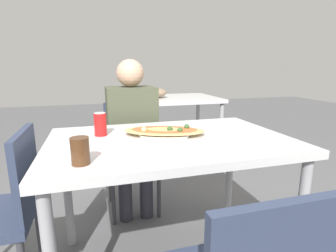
# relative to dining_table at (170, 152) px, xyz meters

# --- Properties ---
(dining_table) EXTENTS (1.24, 0.81, 0.77)m
(dining_table) POSITION_rel_dining_table_xyz_m (0.00, 0.00, 0.00)
(dining_table) COLOR silver
(dining_table) RESTS_ON ground_plane
(chair_far_seated) EXTENTS (0.40, 0.40, 0.85)m
(chair_far_seated) POSITION_rel_dining_table_xyz_m (-0.11, 0.73, -0.19)
(chair_far_seated) COLOR #2D3851
(chair_far_seated) RESTS_ON ground_plane
(chair_side_left) EXTENTS (0.40, 0.40, 0.85)m
(chair_side_left) POSITION_rel_dining_table_xyz_m (-0.81, -0.00, -0.19)
(chair_side_left) COLOR #2D3851
(chair_side_left) RESTS_ON ground_plane
(person_seated) EXTENTS (0.35, 0.29, 1.18)m
(person_seated) POSITION_rel_dining_table_xyz_m (-0.11, 0.62, 0.01)
(person_seated) COLOR #2D2D38
(person_seated) RESTS_ON ground_plane
(pizza_main) EXTENTS (0.49, 0.36, 0.05)m
(pizza_main) POSITION_rel_dining_table_xyz_m (-0.01, 0.07, 0.10)
(pizza_main) COLOR white
(pizza_main) RESTS_ON dining_table
(soda_can) EXTENTS (0.07, 0.07, 0.12)m
(soda_can) POSITION_rel_dining_table_xyz_m (-0.35, 0.15, 0.14)
(soda_can) COLOR red
(soda_can) RESTS_ON dining_table
(drink_glass) EXTENTS (0.07, 0.07, 0.11)m
(drink_glass) POSITION_rel_dining_table_xyz_m (-0.44, -0.26, 0.13)
(drink_glass) COLOR #4C2D19
(drink_glass) RESTS_ON dining_table
(background_table) EXTENTS (1.10, 0.80, 0.89)m
(background_table) POSITION_rel_dining_table_xyz_m (0.50, 1.75, 0.02)
(background_table) COLOR silver
(background_table) RESTS_ON ground_plane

